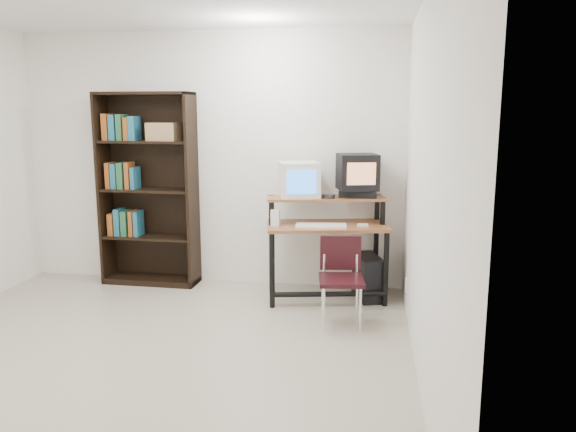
# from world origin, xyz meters

# --- Properties ---
(floor) EXTENTS (4.00, 4.00, 0.01)m
(floor) POSITION_xyz_m (0.00, 0.00, -0.01)
(floor) COLOR beige
(floor) RESTS_ON ground
(back_wall) EXTENTS (4.00, 0.01, 2.60)m
(back_wall) POSITION_xyz_m (0.00, 2.00, 1.30)
(back_wall) COLOR white
(back_wall) RESTS_ON floor
(right_wall) EXTENTS (0.01, 4.00, 2.60)m
(right_wall) POSITION_xyz_m (2.00, 0.00, 1.30)
(right_wall) COLOR white
(right_wall) RESTS_ON floor
(computer_desk) EXTENTS (1.22, 0.77, 0.98)m
(computer_desk) POSITION_xyz_m (1.25, 1.60, 0.68)
(computer_desk) COLOR #965A31
(computer_desk) RESTS_ON floor
(crt_monitor) EXTENTS (0.45, 0.45, 0.35)m
(crt_monitor) POSITION_xyz_m (0.97, 1.68, 1.14)
(crt_monitor) COLOR white
(crt_monitor) RESTS_ON computer_desk
(vcr) EXTENTS (0.36, 0.26, 0.08)m
(vcr) POSITION_xyz_m (1.53, 1.77, 1.01)
(vcr) COLOR black
(vcr) RESTS_ON computer_desk
(crt_tv) EXTENTS (0.44, 0.43, 0.34)m
(crt_tv) POSITION_xyz_m (1.52, 1.78, 1.22)
(crt_tv) COLOR black
(crt_tv) RESTS_ON vcr
(cd_spindle) EXTENTS (0.15, 0.15, 0.05)m
(cd_spindle) POSITION_xyz_m (1.26, 1.62, 0.99)
(cd_spindle) COLOR #26262B
(cd_spindle) RESTS_ON computer_desk
(keyboard) EXTENTS (0.48, 0.24, 0.03)m
(keyboard) POSITION_xyz_m (1.21, 1.46, 0.74)
(keyboard) COLOR white
(keyboard) RESTS_ON computer_desk
(mousepad) EXTENTS (0.27, 0.26, 0.01)m
(mousepad) POSITION_xyz_m (1.57, 1.55, 0.72)
(mousepad) COLOR black
(mousepad) RESTS_ON computer_desk
(mouse) EXTENTS (0.11, 0.07, 0.03)m
(mouse) POSITION_xyz_m (1.59, 1.54, 0.74)
(mouse) COLOR white
(mouse) RESTS_ON mousepad
(desk_speaker) EXTENTS (0.08, 0.08, 0.17)m
(desk_speaker) POSITION_xyz_m (0.78, 1.45, 0.80)
(desk_speaker) COLOR white
(desk_speaker) RESTS_ON computer_desk
(pc_tower) EXTENTS (0.32, 0.49, 0.42)m
(pc_tower) POSITION_xyz_m (1.65, 1.66, 0.21)
(pc_tower) COLOR black
(pc_tower) RESTS_ON floor
(school_chair) EXTENTS (0.41, 0.41, 0.74)m
(school_chair) POSITION_xyz_m (1.42, 0.96, 0.45)
(school_chair) COLOR black
(school_chair) RESTS_ON floor
(bookshelf) EXTENTS (1.00, 0.36, 1.99)m
(bookshelf) POSITION_xyz_m (-0.63, 1.86, 1.01)
(bookshelf) COLOR black
(bookshelf) RESTS_ON floor
(wall_outlet) EXTENTS (0.02, 0.08, 0.12)m
(wall_outlet) POSITION_xyz_m (1.99, 1.15, 0.30)
(wall_outlet) COLOR beige
(wall_outlet) RESTS_ON right_wall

